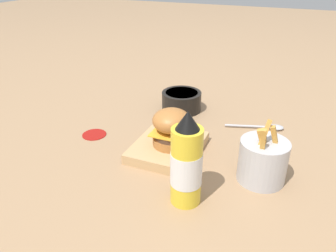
{
  "coord_description": "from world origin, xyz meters",
  "views": [
    {
      "loc": [
        -0.67,
        -0.26,
        0.46
      ],
      "look_at": [
        0.01,
        0.02,
        0.08
      ],
      "focal_mm": 35.0,
      "sensor_mm": 36.0,
      "label": 1
    }
  ],
  "objects_px": {
    "ketchup_bottle": "(186,164)",
    "fries_basket": "(263,160)",
    "burger": "(171,127)",
    "serving_board": "(168,147)",
    "side_bowl": "(182,101)",
    "spoon": "(268,127)"
  },
  "relations": [
    {
      "from": "serving_board",
      "to": "side_bowl",
      "type": "bearing_deg",
      "value": 13.07
    },
    {
      "from": "ketchup_bottle",
      "to": "fries_basket",
      "type": "xyz_separation_m",
      "value": [
        0.14,
        -0.14,
        -0.04
      ]
    },
    {
      "from": "fries_basket",
      "to": "side_bowl",
      "type": "bearing_deg",
      "value": 46.11
    },
    {
      "from": "burger",
      "to": "fries_basket",
      "type": "height_order",
      "value": "fries_basket"
    },
    {
      "from": "fries_basket",
      "to": "side_bowl",
      "type": "height_order",
      "value": "fries_basket"
    },
    {
      "from": "fries_basket",
      "to": "side_bowl",
      "type": "xyz_separation_m",
      "value": [
        0.29,
        0.31,
        -0.02
      ]
    },
    {
      "from": "ketchup_bottle",
      "to": "fries_basket",
      "type": "bearing_deg",
      "value": -44.76
    },
    {
      "from": "serving_board",
      "to": "ketchup_bottle",
      "type": "bearing_deg",
      "value": -146.67
    },
    {
      "from": "serving_board",
      "to": "spoon",
      "type": "height_order",
      "value": "serving_board"
    },
    {
      "from": "serving_board",
      "to": "ketchup_bottle",
      "type": "relative_size",
      "value": 0.96
    },
    {
      "from": "burger",
      "to": "serving_board",
      "type": "bearing_deg",
      "value": 79.59
    },
    {
      "from": "burger",
      "to": "ketchup_bottle",
      "type": "xyz_separation_m",
      "value": [
        -0.16,
        -0.1,
        0.02
      ]
    },
    {
      "from": "ketchup_bottle",
      "to": "fries_basket",
      "type": "relative_size",
      "value": 1.35
    },
    {
      "from": "serving_board",
      "to": "fries_basket",
      "type": "distance_m",
      "value": 0.25
    },
    {
      "from": "side_bowl",
      "to": "spoon",
      "type": "distance_m",
      "value": 0.29
    },
    {
      "from": "burger",
      "to": "fries_basket",
      "type": "relative_size",
      "value": 0.63
    },
    {
      "from": "burger",
      "to": "spoon",
      "type": "distance_m",
      "value": 0.33
    },
    {
      "from": "fries_basket",
      "to": "spoon",
      "type": "height_order",
      "value": "fries_basket"
    },
    {
      "from": "burger",
      "to": "side_bowl",
      "type": "bearing_deg",
      "value": 15.08
    },
    {
      "from": "ketchup_bottle",
      "to": "burger",
      "type": "bearing_deg",
      "value": 31.05
    },
    {
      "from": "serving_board",
      "to": "spoon",
      "type": "bearing_deg",
      "value": -44.28
    },
    {
      "from": "ketchup_bottle",
      "to": "spoon",
      "type": "height_order",
      "value": "ketchup_bottle"
    }
  ]
}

